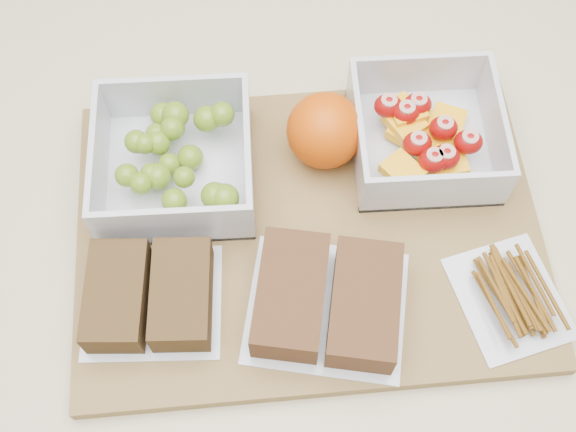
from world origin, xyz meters
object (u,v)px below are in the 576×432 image
sandwich_bag_left (150,296)px  cutting_board (309,232)px  sandwich_bag_center (327,300)px  grape_container (177,159)px  fruit_container (425,135)px  pretzel_bag (512,294)px  orange (325,131)px

sandwich_bag_left → cutting_board: bearing=24.7°
sandwich_bag_center → sandwich_bag_left: bearing=174.8°
grape_container → fruit_container: bearing=3.6°
pretzel_bag → fruit_container: bearing=109.3°
grape_container → sandwich_bag_left: bearing=-99.7°
cutting_board → grape_container: grape_container is taller
fruit_container → sandwich_bag_left: (-0.25, -0.14, -0.00)m
fruit_container → cutting_board: bearing=-145.2°
sandwich_bag_left → sandwich_bag_center: sandwich_bag_center is taller
fruit_container → sandwich_bag_left: fruit_container is taller
sandwich_bag_center → cutting_board: bearing=97.2°
sandwich_bag_left → pretzel_bag: sandwich_bag_left is taller
grape_container → fruit_container: (0.23, 0.01, -0.00)m
grape_container → sandwich_bag_center: 0.19m
cutting_board → sandwich_bag_center: sandwich_bag_center is taller
cutting_board → sandwich_bag_left: sandwich_bag_left is taller
grape_container → pretzel_bag: 0.32m
grape_container → pretzel_bag: size_ratio=1.17×
sandwich_bag_center → fruit_container: bearing=56.5°
cutting_board → orange: size_ratio=5.90×
cutting_board → orange: orange is taller
grape_container → sandwich_bag_left: grape_container is taller
cutting_board → sandwich_bag_center: size_ratio=2.72×
cutting_board → grape_container: size_ratio=2.98×
cutting_board → sandwich_bag_center: 0.08m
fruit_container → sandwich_bag_center: fruit_container is taller
fruit_container → sandwich_bag_left: size_ratio=1.11×
fruit_container → sandwich_bag_center: 0.19m
orange → pretzel_bag: 0.22m
cutting_board → sandwich_bag_left: (-0.14, -0.06, 0.03)m
cutting_board → pretzel_bag: 0.19m
grape_container → sandwich_bag_center: (0.13, -0.14, -0.01)m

